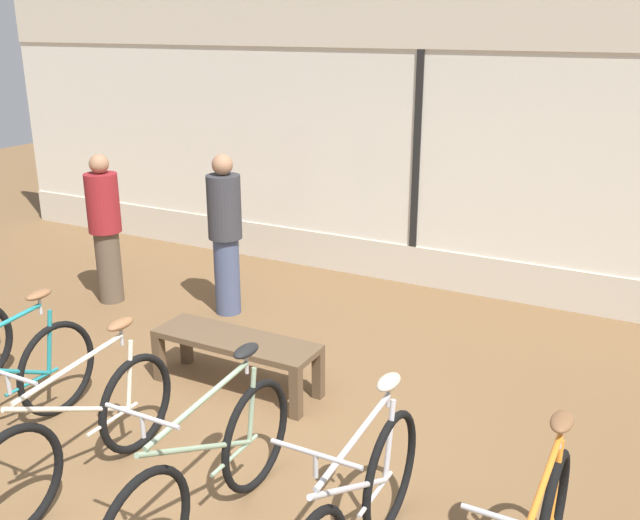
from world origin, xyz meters
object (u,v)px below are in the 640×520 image
display_bench (236,347)px  customer_by_window (225,232)px  bicycle_center_left (82,434)px  bicycle_center_right (207,474)px  bicycle_right (356,515)px  bicycle_left (0,394)px  customer_near_rack (105,226)px

display_bench → customer_by_window: (-1.00, 1.30, 0.50)m
bicycle_center_left → bicycle_center_right: size_ratio=0.97×
bicycle_right → customer_by_window: 3.93m
bicycle_left → customer_near_rack: size_ratio=1.11×
bicycle_right → customer_by_window: bearing=134.9°
bicycle_left → customer_near_rack: bearing=118.4°
bicycle_left → customer_near_rack: 2.80m
bicycle_center_left → display_bench: (0.12, 1.54, -0.02)m
bicycle_center_left → bicycle_right: (1.88, 0.08, 0.02)m
bicycle_left → customer_by_window: 2.80m
customer_near_rack → bicycle_center_right: bearing=-38.6°
display_bench → bicycle_left: bearing=-124.2°
customer_near_rack → customer_by_window: (1.31, 0.32, 0.03)m
bicycle_center_right → bicycle_right: (0.91, 0.07, 0.00)m
bicycle_center_right → bicycle_right: 0.91m
bicycle_center_right → customer_by_window: size_ratio=1.08×
bicycle_right → customer_near_rack: size_ratio=1.08×
bicycle_right → customer_by_window: size_ratio=1.04×
bicycle_center_right → bicycle_right: bicycle_right is taller
bicycle_left → bicycle_center_right: size_ratio=0.99×
bicycle_center_left → customer_by_window: bearing=107.2°
bicycle_center_right → bicycle_center_left: bearing=-179.2°
bicycle_center_left → bicycle_right: bicycle_right is taller
bicycle_center_right → customer_near_rack: (-3.15, 2.51, 0.43)m
bicycle_right → customer_near_rack: 4.76m
bicycle_right → customer_near_rack: bearing=149.0°
customer_by_window → display_bench: bearing=-52.6°
display_bench → bicycle_center_right: bearing=-61.0°
bicycle_right → bicycle_left: bearing=179.9°
bicycle_right → customer_near_rack: customer_near_rack is taller
bicycle_center_right → bicycle_right: size_ratio=1.04×
bicycle_center_left → display_bench: bearing=85.6°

